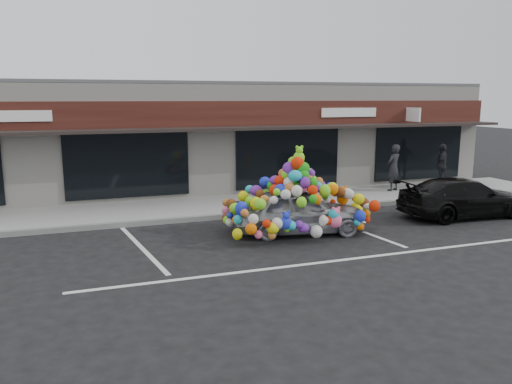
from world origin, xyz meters
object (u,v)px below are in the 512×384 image
object	(u,v)px
toy_car	(299,206)
pedestrian_c	(442,166)
black_sedan	(464,198)
pedestrian_a	(394,168)

from	to	relation	value
toy_car	pedestrian_c	bearing A→B (deg)	-53.52
toy_car	pedestrian_c	world-z (taller)	toy_car
black_sedan	pedestrian_c	xyz separation A→B (m)	(2.29, 3.85, 0.42)
pedestrian_a	pedestrian_c	distance (m)	2.23
pedestrian_a	pedestrian_c	xyz separation A→B (m)	(2.23, -0.04, -0.02)
toy_car	pedestrian_c	xyz separation A→B (m)	(8.00, 3.90, 0.25)
pedestrian_a	black_sedan	bearing A→B (deg)	66.74
black_sedan	pedestrian_a	world-z (taller)	pedestrian_a
black_sedan	pedestrian_a	xyz separation A→B (m)	(0.06, 3.89, 0.44)
toy_car	black_sedan	distance (m)	5.71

